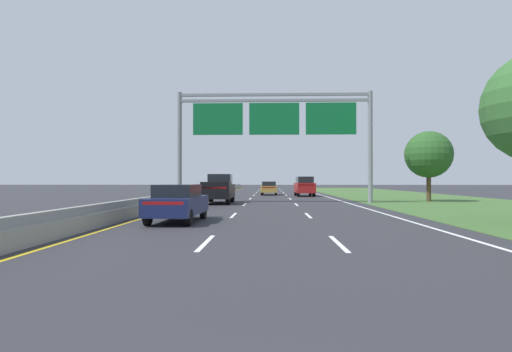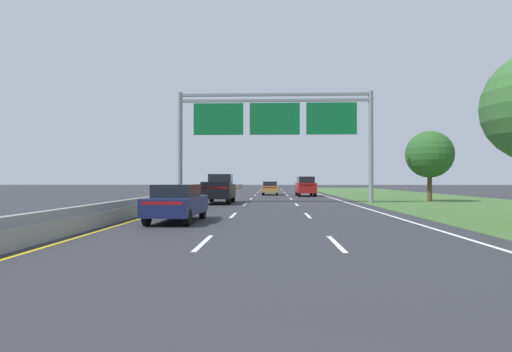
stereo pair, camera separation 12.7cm
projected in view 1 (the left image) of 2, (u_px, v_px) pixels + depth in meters
The scene contains 10 objects.
ground_plane at pixel (270, 200), 36.03m from camera, with size 220.00×220.00×0.00m, color #2B2B30.
lane_striping at pixel (270, 200), 35.58m from camera, with size 11.96×106.00×0.01m.
grass_verge_right at pixel (433, 200), 35.58m from camera, with size 14.00×110.00×0.02m, color #3D602D.
median_barrier_concrete at pixel (195, 196), 36.25m from camera, with size 0.60×110.00×0.85m.
overhead_sign_gantry at pixel (274, 124), 31.87m from camera, with size 15.06×0.42×8.57m.
pickup_truck_black at pixel (219, 189), 31.22m from camera, with size 2.03×5.41×2.20m.
car_gold_centre_lane_sedan at pixel (269, 188), 48.36m from camera, with size 1.88×4.43×1.57m.
car_red_right_lane_suv at pixel (304, 186), 44.84m from camera, with size 2.01×4.74×2.11m.
car_navy_left_lane_sedan at pixel (178, 202), 17.40m from camera, with size 1.94×4.45×1.57m.
roadside_tree_mid at pixel (429, 155), 33.58m from camera, with size 3.78×3.78×5.72m.
Camera 1 is at (-0.06, -1.07, 1.77)m, focal length 29.11 mm.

